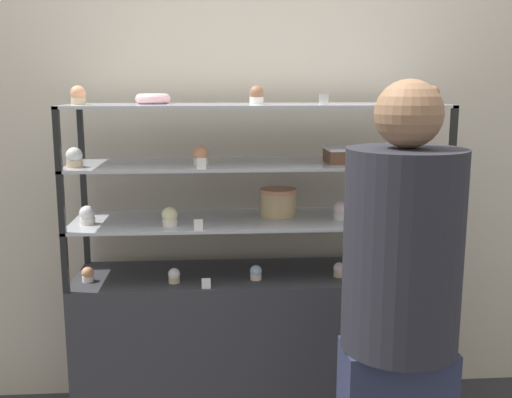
{
  "coord_description": "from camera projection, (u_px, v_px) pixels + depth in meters",
  "views": [
    {
      "loc": [
        -0.18,
        -2.5,
        1.53
      ],
      "look_at": [
        0.0,
        0.0,
        1.05
      ],
      "focal_mm": 42.0,
      "sensor_mm": 36.0,
      "label": 1
    }
  ],
  "objects": [
    {
      "name": "display_riser_upper",
      "position": [
        256.0,
        107.0,
        2.48
      ],
      "size": [
        1.55,
        0.43,
        0.24
      ],
      "color": "black",
      "rests_on": "display_riser_middle"
    },
    {
      "name": "price_tag_3",
      "position": [
        324.0,
        100.0,
        2.3
      ],
      "size": [
        0.04,
        0.0,
        0.04
      ],
      "color": "white",
      "rests_on": "display_riser_upper"
    },
    {
      "name": "display_riser_lower",
      "position": [
        256.0,
        222.0,
        2.57
      ],
      "size": [
        1.55,
        0.43,
        0.24
      ],
      "color": "black",
      "rests_on": "display_base"
    },
    {
      "name": "cupcake_9",
      "position": [
        74.0,
        158.0,
        2.36
      ],
      "size": [
        0.07,
        0.07,
        0.08
      ],
      "color": "#CCB28C",
      "rests_on": "display_riser_middle"
    },
    {
      "name": "price_tag_2",
      "position": [
        201.0,
        164.0,
        2.31
      ],
      "size": [
        0.04,
        0.0,
        0.04
      ],
      "color": "white",
      "rests_on": "display_riser_middle"
    },
    {
      "name": "donut_glazed",
      "position": [
        153.0,
        99.0,
        2.49
      ],
      "size": [
        0.15,
        0.15,
        0.04
      ],
      "color": "#EFB2BC",
      "rests_on": "display_riser_upper"
    },
    {
      "name": "cupcake_12",
      "position": [
        78.0,
        96.0,
        2.37
      ],
      "size": [
        0.06,
        0.06,
        0.08
      ],
      "color": "#CCB28C",
      "rests_on": "display_riser_upper"
    },
    {
      "name": "cupcake_8",
      "position": [
        420.0,
        210.0,
        2.56
      ],
      "size": [
        0.06,
        0.06,
        0.08
      ],
      "color": "white",
      "rests_on": "display_riser_lower"
    },
    {
      "name": "cupcake_0",
      "position": [
        88.0,
        275.0,
        2.49
      ],
      "size": [
        0.05,
        0.05,
        0.06
      ],
      "color": "white",
      "rests_on": "display_base"
    },
    {
      "name": "display_riser_middle",
      "position": [
        256.0,
        165.0,
        2.53
      ],
      "size": [
        1.55,
        0.43,
        0.24
      ],
      "color": "black",
      "rests_on": "display_riser_lower"
    },
    {
      "name": "price_tag_0",
      "position": [
        206.0,
        284.0,
        2.4
      ],
      "size": [
        0.04,
        0.0,
        0.04
      ],
      "color": "white",
      "rests_on": "display_base"
    },
    {
      "name": "cupcake_6",
      "position": [
        170.0,
        217.0,
        2.43
      ],
      "size": [
        0.06,
        0.06,
        0.08
      ],
      "color": "white",
      "rests_on": "display_riser_lower"
    },
    {
      "name": "cupcake_2",
      "position": [
        256.0,
        273.0,
        2.52
      ],
      "size": [
        0.05,
        0.05,
        0.06
      ],
      "color": "beige",
      "rests_on": "display_base"
    },
    {
      "name": "cupcake_7",
      "position": [
        341.0,
        211.0,
        2.55
      ],
      "size": [
        0.06,
        0.06,
        0.08
      ],
      "color": "white",
      "rests_on": "display_riser_lower"
    },
    {
      "name": "cupcake_14",
      "position": [
        432.0,
        95.0,
        2.42
      ],
      "size": [
        0.06,
        0.06,
        0.08
      ],
      "color": "beige",
      "rests_on": "display_riser_upper"
    },
    {
      "name": "cupcake_4",
      "position": [
        423.0,
        269.0,
        2.57
      ],
      "size": [
        0.05,
        0.05,
        0.06
      ],
      "color": "white",
      "rests_on": "display_base"
    },
    {
      "name": "cupcake_10",
      "position": [
        201.0,
        156.0,
        2.43
      ],
      "size": [
        0.07,
        0.07,
        0.08
      ],
      "color": "beige",
      "rests_on": "display_riser_middle"
    },
    {
      "name": "sheet_cake_frosted",
      "position": [
        351.0,
        155.0,
        2.51
      ],
      "size": [
        0.21,
        0.18,
        0.06
      ],
      "color": "brown",
      "rests_on": "display_riser_middle"
    },
    {
      "name": "price_tag_1",
      "position": [
        198.0,
        225.0,
        2.36
      ],
      "size": [
        0.04,
        0.0,
        0.04
      ],
      "color": "white",
      "rests_on": "display_riser_lower"
    },
    {
      "name": "layer_cake_centerpiece",
      "position": [
        278.0,
        202.0,
        2.62
      ],
      "size": [
        0.16,
        0.16,
        0.12
      ],
      "color": "#DBBC84",
      "rests_on": "display_riser_lower"
    },
    {
      "name": "customer_figure",
      "position": [
        399.0,
        314.0,
        1.86
      ],
      "size": [
        0.36,
        0.36,
        1.54
      ],
      "color": "#282D47",
      "rests_on": "ground_plane"
    },
    {
      "name": "cupcake_1",
      "position": [
        174.0,
        276.0,
        2.48
      ],
      "size": [
        0.05,
        0.05,
        0.06
      ],
      "color": "#CCB28C",
      "rests_on": "display_base"
    },
    {
      "name": "cupcake_5",
      "position": [
        87.0,
        215.0,
        2.46
      ],
      "size": [
        0.06,
        0.06,
        0.08
      ],
      "color": "white",
      "rests_on": "display_riser_lower"
    },
    {
      "name": "cupcake_11",
      "position": [
        425.0,
        153.0,
        2.53
      ],
      "size": [
        0.07,
        0.07,
        0.08
      ],
      "color": "beige",
      "rests_on": "display_riser_middle"
    },
    {
      "name": "back_wall",
      "position": [
        251.0,
        133.0,
        2.86
      ],
      "size": [
        8.0,
        0.05,
        2.6
      ],
      "color": "beige",
      "rests_on": "ground_plane"
    },
    {
      "name": "display_base",
      "position": [
        256.0,
        349.0,
        2.68
      ],
      "size": [
        1.55,
        0.43,
        0.72
      ],
      "color": "#333338",
      "rests_on": "ground_plane"
    },
    {
      "name": "cupcake_13",
      "position": [
        256.0,
        95.0,
        2.44
      ],
      "size": [
        0.06,
        0.06,
        0.08
      ],
      "color": "white",
      "rests_on": "display_riser_upper"
    },
    {
      "name": "cupcake_3",
      "position": [
        339.0,
        270.0,
        2.56
      ],
      "size": [
        0.05,
        0.05,
        0.06
      ],
      "color": "#CCB28C",
      "rests_on": "display_base"
    }
  ]
}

